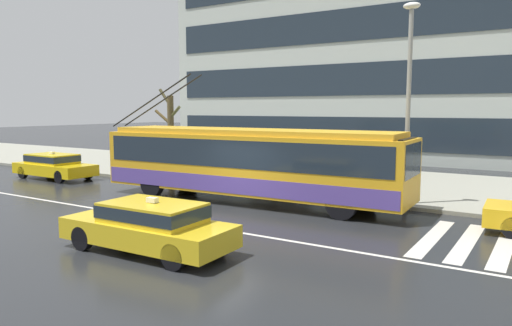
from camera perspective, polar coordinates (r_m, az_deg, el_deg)
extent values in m
plane|color=#242629|center=(15.98, -4.79, -6.47)|extent=(160.00, 160.00, 0.00)
cube|color=gray|center=(24.10, 8.89, -1.94)|extent=(80.00, 10.00, 0.14)
cube|color=beige|center=(14.40, 20.26, -8.30)|extent=(0.44, 4.40, 0.01)
cube|color=beige|center=(14.26, 23.84, -8.61)|extent=(0.44, 4.40, 0.01)
cube|color=beige|center=(14.17, 27.48, -8.88)|extent=(0.44, 4.40, 0.01)
cube|color=silver|center=(15.06, -7.56, -7.30)|extent=(72.00, 0.14, 0.01)
cube|color=gold|center=(18.39, -0.89, 0.03)|extent=(12.40, 2.90, 2.18)
cube|color=gold|center=(18.29, -0.90, 3.75)|extent=(11.65, 2.63, 0.20)
cube|color=#1E2833|center=(18.34, -0.90, 1.39)|extent=(11.90, 2.92, 1.00)
cube|color=#594498|center=(18.48, -0.89, -2.12)|extent=(12.27, 2.93, 0.61)
cube|color=#1E2833|center=(16.06, 18.09, 0.33)|extent=(0.19, 2.22, 1.09)
cube|color=black|center=(16.05, 17.63, 2.33)|extent=(0.22, 1.92, 0.28)
cylinder|color=black|center=(21.34, -11.26, 7.18)|extent=(4.43, 0.20, 2.21)
cylinder|color=black|center=(20.82, -12.55, 7.17)|extent=(4.43, 0.20, 2.21)
cylinder|color=black|center=(17.81, 12.64, -3.55)|extent=(1.05, 0.33, 1.04)
cylinder|color=black|center=(15.74, 10.16, -4.81)|extent=(1.05, 0.33, 1.04)
cylinder|color=black|center=(21.67, -8.30, -1.68)|extent=(1.05, 0.33, 1.04)
cylinder|color=black|center=(20.00, -12.28, -2.44)|extent=(1.05, 0.33, 1.04)
cube|color=yellow|center=(26.53, -22.85, -0.65)|extent=(4.66, 1.87, 0.55)
cube|color=yellow|center=(26.63, -23.13, 0.48)|extent=(2.52, 1.59, 0.48)
cube|color=#1E2833|center=(26.63, -23.13, 0.53)|extent=(2.57, 1.61, 0.31)
cube|color=silver|center=(26.60, -23.16, 1.14)|extent=(0.28, 0.16, 0.12)
cylinder|color=black|center=(25.80, -19.42, -1.14)|extent=(0.62, 0.21, 0.62)
cylinder|color=black|center=(24.85, -22.37, -1.54)|extent=(0.62, 0.21, 0.62)
cylinder|color=black|center=(28.26, -23.24, -0.66)|extent=(0.62, 0.21, 0.62)
cylinder|color=black|center=(27.40, -26.05, -1.01)|extent=(0.62, 0.21, 0.62)
cube|color=gold|center=(12.45, -12.79, -7.97)|extent=(4.60, 1.88, 0.55)
cube|color=gold|center=(12.21, -12.22, -5.76)|extent=(2.50, 1.57, 0.48)
cube|color=#1E2833|center=(12.21, -12.23, -5.65)|extent=(2.55, 1.59, 0.31)
cube|color=silver|center=(12.15, -12.26, -4.33)|extent=(0.28, 0.17, 0.12)
cylinder|color=black|center=(13.06, -20.00, -8.41)|extent=(0.63, 0.22, 0.62)
cylinder|color=black|center=(14.06, -15.08, -7.19)|extent=(0.63, 0.22, 0.62)
cylinder|color=black|center=(10.98, -9.77, -10.95)|extent=(0.63, 0.22, 0.62)
cylinder|color=black|center=(12.15, -4.97, -9.16)|extent=(0.63, 0.22, 0.62)
cylinder|color=gray|center=(20.38, 5.01, 0.04)|extent=(0.08, 0.08, 2.30)
cylinder|color=gray|center=(22.28, -3.38, 0.61)|extent=(0.08, 0.08, 2.30)
cylinder|color=gray|center=(21.57, 6.62, 0.38)|extent=(0.08, 0.08, 2.30)
cylinder|color=gray|center=(23.37, -1.49, 0.89)|extent=(0.08, 0.08, 2.30)
cube|color=#99ADB2|center=(22.41, 2.41, 0.76)|extent=(3.47, 0.04, 1.84)
cube|color=#B2B2B7|center=(21.75, 1.55, 3.62)|extent=(3.95, 1.63, 0.08)
cube|color=brown|center=(22.21, 1.97, -1.23)|extent=(2.56, 0.36, 0.08)
cylinder|color=brown|center=(20.79, 13.54, -2.08)|extent=(0.14, 0.14, 0.80)
cylinder|color=brown|center=(20.65, 13.72, -2.15)|extent=(0.14, 0.14, 0.80)
cylinder|color=#4B3C30|center=(20.63, 13.68, -0.25)|extent=(0.51, 0.51, 0.56)
sphere|color=tan|center=(20.59, 13.71, 0.85)|extent=(0.24, 0.24, 0.24)
cone|color=#2C954E|center=(20.45, 13.88, 1.65)|extent=(1.39, 1.39, 0.29)
cylinder|color=#333333|center=(20.50, 13.84, 0.19)|extent=(0.02, 0.02, 0.75)
cylinder|color=black|center=(20.65, 2.25, -1.96)|extent=(0.14, 0.14, 0.80)
cylinder|color=black|center=(20.50, 2.35, -2.02)|extent=(0.14, 0.14, 0.80)
cylinder|color=#2B2F38|center=(20.48, 2.31, -0.04)|extent=(0.51, 0.51, 0.61)
sphere|color=tan|center=(20.44, 2.32, 1.10)|extent=(0.20, 0.20, 0.20)
cone|color=red|center=(20.53, 2.24, 1.92)|extent=(1.45, 1.45, 0.29)
cylinder|color=#333333|center=(20.58, 2.24, 0.47)|extent=(0.02, 0.02, 0.75)
cylinder|color=gray|center=(17.97, 17.68, 6.20)|extent=(0.16, 0.16, 6.88)
ellipsoid|color=silver|center=(18.31, 18.08, 17.40)|extent=(0.60, 0.32, 0.24)
cylinder|color=brown|center=(25.94, -10.11, 3.36)|extent=(0.34, 0.34, 4.12)
cylinder|color=#4C4D2C|center=(25.63, -9.63, 5.99)|extent=(0.84, 0.26, 0.69)
cylinder|color=brown|center=(26.22, -11.01, 5.38)|extent=(1.09, 0.23, 0.83)
cylinder|color=brown|center=(26.08, -10.78, 7.68)|extent=(0.77, 0.27, 0.95)
cube|color=#AEB7AF|center=(39.31, 13.03, 16.71)|extent=(27.58, 11.84, 21.29)
cube|color=#1E2833|center=(33.16, 9.25, 3.62)|extent=(25.93, 0.06, 2.13)
cube|color=#1E2833|center=(33.18, 9.36, 9.75)|extent=(25.93, 0.06, 2.13)
cube|color=#1E2833|center=(33.57, 9.48, 15.81)|extent=(25.93, 0.06, 2.13)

